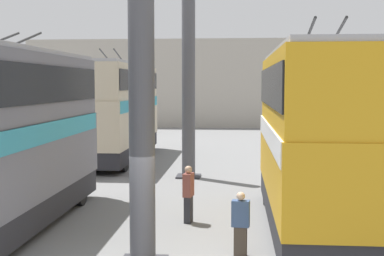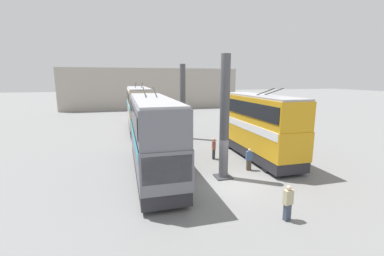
{
  "view_description": "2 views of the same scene",
  "coord_description": "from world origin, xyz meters",
  "px_view_note": "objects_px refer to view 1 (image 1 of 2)",
  "views": [
    {
      "loc": [
        -10.42,
        -2.11,
        4.1
      ],
      "look_at": [
        6.41,
        -0.69,
        2.7
      ],
      "focal_mm": 50.0,
      "sensor_mm": 36.0,
      "label": 1
    },
    {
      "loc": [
        -13.33,
        5.99,
        6.29
      ],
      "look_at": [
        10.6,
        -0.41,
        1.48
      ],
      "focal_mm": 24.0,
      "sensor_mm": 36.0,
      "label": 2
    }
  ],
  "objects_px": {
    "bus_left_near": "(314,130)",
    "person_by_left_row": "(241,223)",
    "bus_right_far": "(119,105)",
    "oil_drum": "(142,165)",
    "person_aisle_midway": "(188,193)"
  },
  "relations": [
    {
      "from": "person_aisle_midway",
      "to": "oil_drum",
      "type": "xyz_separation_m",
      "value": [
        8.09,
        2.82,
        -0.43
      ]
    },
    {
      "from": "bus_left_near",
      "to": "person_by_left_row",
      "type": "distance_m",
      "value": 3.72
    },
    {
      "from": "oil_drum",
      "to": "bus_left_near",
      "type": "bearing_deg",
      "value": -143.86
    },
    {
      "from": "person_by_left_row",
      "to": "oil_drum",
      "type": "distance_m",
      "value": 11.89
    },
    {
      "from": "bus_left_near",
      "to": "oil_drum",
      "type": "bearing_deg",
      "value": 36.14
    },
    {
      "from": "bus_right_far",
      "to": "oil_drum",
      "type": "height_order",
      "value": "bus_right_far"
    },
    {
      "from": "bus_left_near",
      "to": "person_aisle_midway",
      "type": "xyz_separation_m",
      "value": [
        0.61,
        3.53,
        -1.94
      ]
    },
    {
      "from": "bus_right_far",
      "to": "person_aisle_midway",
      "type": "bearing_deg",
      "value": -159.0
    },
    {
      "from": "bus_right_far",
      "to": "oil_drum",
      "type": "xyz_separation_m",
      "value": [
        -4.75,
        -2.11,
        -2.51
      ]
    },
    {
      "from": "person_aisle_midway",
      "to": "person_by_left_row",
      "type": "relative_size",
      "value": 1.09
    },
    {
      "from": "bus_left_near",
      "to": "oil_drum",
      "type": "height_order",
      "value": "bus_left_near"
    },
    {
      "from": "bus_left_near",
      "to": "bus_right_far",
      "type": "height_order",
      "value": "bus_right_far"
    },
    {
      "from": "bus_right_far",
      "to": "person_aisle_midway",
      "type": "xyz_separation_m",
      "value": [
        -12.83,
        -4.93,
        -2.07
      ]
    },
    {
      "from": "person_by_left_row",
      "to": "oil_drum",
      "type": "xyz_separation_m",
      "value": [
        11.06,
        4.33,
        -0.35
      ]
    },
    {
      "from": "bus_right_far",
      "to": "oil_drum",
      "type": "distance_m",
      "value": 5.77
    }
  ]
}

